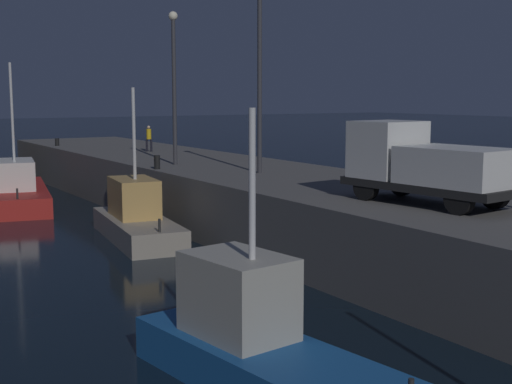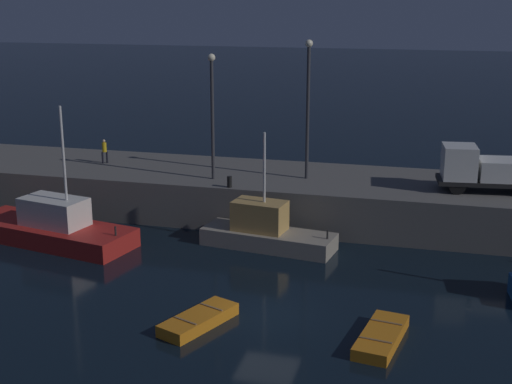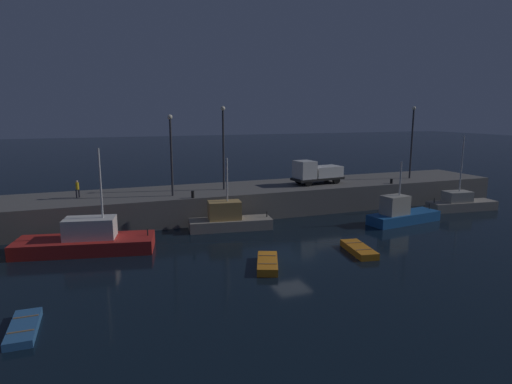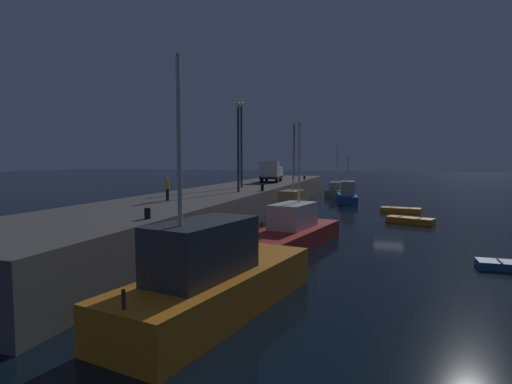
% 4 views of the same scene
% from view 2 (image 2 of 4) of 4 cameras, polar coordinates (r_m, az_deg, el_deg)
% --- Properties ---
extents(ground_plane, '(320.00, 320.00, 0.00)m').
position_cam_2_polar(ground_plane, '(30.17, 0.95, -9.94)').
color(ground_plane, black).
extents(pier_quay, '(59.84, 7.79, 2.57)m').
position_cam_2_polar(pier_quay, '(42.52, 5.48, -0.53)').
color(pier_quay, '#5B5956').
rests_on(pier_quay, ground).
extents(fishing_boat_blue, '(10.12, 5.06, 7.56)m').
position_cam_2_polar(fishing_boat_blue, '(40.11, -16.17, -2.75)').
color(fishing_boat_blue, red).
rests_on(fishing_boat_blue, ground).
extents(fishing_boat_white, '(7.36, 3.22, 6.23)m').
position_cam_2_polar(fishing_boat_white, '(37.75, 0.77, -3.18)').
color(fishing_boat_white, gray).
rests_on(fishing_boat_white, ground).
extents(dinghy_orange_near, '(1.94, 3.93, 0.51)m').
position_cam_2_polar(dinghy_orange_near, '(28.34, 10.06, -11.43)').
color(dinghy_orange_near, orange).
rests_on(dinghy_orange_near, ground).
extents(dinghy_red_small, '(2.59, 3.87, 0.54)m').
position_cam_2_polar(dinghy_red_small, '(29.34, -4.64, -10.22)').
color(dinghy_red_small, orange).
rests_on(dinghy_red_small, ground).
extents(lamp_post_west, '(0.44, 0.44, 7.28)m').
position_cam_2_polar(lamp_post_west, '(40.98, -3.55, 6.91)').
color(lamp_post_west, '#38383D').
rests_on(lamp_post_west, pier_quay).
extents(lamp_post_east, '(0.44, 0.44, 8.06)m').
position_cam_2_polar(lamp_post_east, '(41.07, 4.21, 7.48)').
color(lamp_post_east, '#38383D').
rests_on(lamp_post_east, pier_quay).
extents(utility_truck, '(5.76, 2.68, 2.53)m').
position_cam_2_polar(utility_truck, '(40.78, 18.05, 1.75)').
color(utility_truck, black).
rests_on(utility_truck, pier_quay).
extents(dockworker, '(0.40, 0.40, 1.55)m').
position_cam_2_polar(dockworker, '(46.56, -12.12, 3.35)').
color(dockworker, black).
rests_on(dockworker, pier_quay).
extents(bollard_east, '(0.28, 0.28, 0.63)m').
position_cam_2_polar(bollard_east, '(39.82, -2.15, 0.82)').
color(bollard_east, black).
rests_on(bollard_east, pier_quay).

